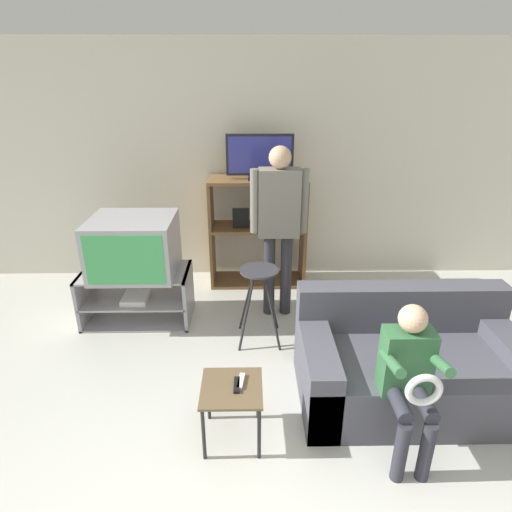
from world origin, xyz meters
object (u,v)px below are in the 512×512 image
at_px(media_shelf, 258,231).
at_px(remote_control_black, 237,385).
at_px(folding_stool, 259,284).
at_px(couch, 409,365).
at_px(television_main, 134,246).
at_px(person_standing_adult, 279,217).
at_px(person_seated_child, 409,374).
at_px(television_flat, 260,158).
at_px(remote_control_white, 241,381).
at_px(tv_stand, 138,296).
at_px(snack_table, 232,395).

distance_m(media_shelf, remote_control_black, 2.34).
relative_size(folding_stool, couch, 0.44).
distance_m(television_main, person_standing_adult, 1.37).
bearing_deg(television_main, person_seated_child, -38.87).
distance_m(television_flat, remote_control_white, 2.49).
xyz_separation_m(remote_control_black, couch, (1.25, 0.39, -0.16)).
relative_size(television_main, television_flat, 1.08).
xyz_separation_m(television_main, person_seated_child, (2.02, -1.63, -0.18)).
relative_size(television_flat, folding_stool, 0.99).
height_order(television_main, person_standing_adult, person_standing_adult).
height_order(media_shelf, television_flat, television_flat).
bearing_deg(folding_stool, couch, -34.94).
bearing_deg(tv_stand, snack_table, -57.48).
height_order(tv_stand, person_standing_adult, person_standing_adult).
bearing_deg(snack_table, television_main, 122.02).
height_order(television_main, remote_control_white, television_main).
distance_m(media_shelf, couch, 2.25).
relative_size(media_shelf, couch, 0.76).
distance_m(remote_control_white, couch, 1.29).
distance_m(television_main, person_seated_child, 2.60).
relative_size(television_flat, snack_table, 1.68).
relative_size(television_main, remote_control_black, 5.26).
height_order(remote_control_white, person_standing_adult, person_standing_adult).
xyz_separation_m(media_shelf, television_flat, (0.02, -0.02, 0.82)).
distance_m(remote_control_black, person_standing_adult, 1.76).
height_order(tv_stand, couch, couch).
relative_size(media_shelf, remote_control_white, 8.46).
xyz_separation_m(media_shelf, folding_stool, (-0.01, -1.18, -0.06)).
relative_size(remote_control_black, couch, 0.09).
xyz_separation_m(folding_stool, couch, (1.08, -0.76, -0.29)).
bearing_deg(person_standing_adult, person_seated_child, -68.72).
height_order(television_main, folding_stool, television_main).
height_order(television_flat, snack_table, television_flat).
height_order(remote_control_black, remote_control_white, same).
relative_size(snack_table, remote_control_black, 2.89).
bearing_deg(person_seated_child, television_flat, 109.09).
bearing_deg(remote_control_white, television_flat, 93.36).
distance_m(remote_control_black, couch, 1.32).
bearing_deg(person_seated_child, folding_stool, 124.51).
bearing_deg(snack_table, person_seated_child, -5.87).
bearing_deg(remote_control_black, folding_stool, 82.02).
height_order(television_flat, remote_control_white, television_flat).
bearing_deg(television_flat, remote_control_white, -94.37).
bearing_deg(couch, person_seated_child, -113.29).
height_order(folding_stool, snack_table, folding_stool).
bearing_deg(snack_table, remote_control_white, 36.68).
distance_m(tv_stand, media_shelf, 1.48).
bearing_deg(media_shelf, tv_stand, -145.83).
bearing_deg(remote_control_black, tv_stand, 123.98).
xyz_separation_m(remote_control_white, person_standing_adult, (0.34, 1.58, 0.59)).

